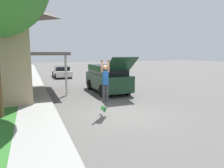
# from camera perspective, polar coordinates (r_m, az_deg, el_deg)

# --- Properties ---
(ground_plane) EXTENTS (120.00, 120.00, 0.00)m
(ground_plane) POSITION_cam_1_polar(r_m,az_deg,el_deg) (9.72, 1.80, -8.61)
(ground_plane) COLOR #54514F
(sidewalk) EXTENTS (1.80, 80.00, 0.10)m
(sidewalk) POSITION_cam_1_polar(r_m,az_deg,el_deg) (14.73, -21.24, -3.02)
(sidewalk) COLOR gray
(sidewalk) RESTS_ON ground_plane
(suv_parked) EXTENTS (2.19, 5.53, 2.69)m
(suv_parked) POSITION_cam_1_polar(r_m,az_deg,el_deg) (15.07, -1.32, 1.78)
(suv_parked) COLOR #193823
(suv_parked) RESTS_ON ground_plane
(car_down_street) EXTENTS (1.97, 4.28, 1.32)m
(car_down_street) POSITION_cam_1_polar(r_m,az_deg,el_deg) (25.30, -14.16, 3.36)
(car_down_street) COLOR silver
(car_down_street) RESTS_ON ground_plane
(skateboarder) EXTENTS (0.41, 0.23, 1.99)m
(skateboarder) POSITION_cam_1_polar(r_m,az_deg,el_deg) (9.23, -1.95, 0.95)
(skateboarder) COLOR #38383D
(skateboarder) RESTS_ON ground_plane
(skateboard) EXTENTS (0.24, 0.81, 0.27)m
(skateboard) POSITION_cam_1_polar(r_m,az_deg,el_deg) (9.41, -2.54, -7.01)
(skateboard) COLOR #337F3D
(skateboard) RESTS_ON ground_plane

